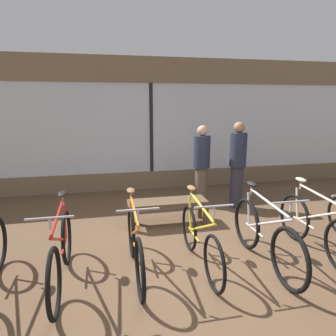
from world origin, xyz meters
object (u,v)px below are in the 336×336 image
at_px(bicycle_center_right, 265,236).
at_px(bicycle_right, 316,228).
at_px(display_bench, 167,205).
at_px(bicycle_center_left, 135,245).
at_px(customer_near_rack, 237,163).
at_px(bicycle_center, 200,239).
at_px(bicycle_left, 61,253).
at_px(customer_by_window, 202,164).

xyz_separation_m(bicycle_center_right, bicycle_right, (0.87, 0.12, -0.01)).
height_order(bicycle_center_right, display_bench, bicycle_center_right).
relative_size(bicycle_center_left, customer_near_rack, 0.97).
bearing_deg(customer_near_rack, display_bench, -159.06).
distance_m(bicycle_center, bicycle_right, 1.73).
xyz_separation_m(bicycle_left, display_bench, (1.60, 1.53, -0.04)).
relative_size(bicycle_center_right, bicycle_right, 1.02).
relative_size(bicycle_center_left, bicycle_right, 0.96).
bearing_deg(bicycle_center_right, customer_by_window, 91.63).
height_order(bicycle_left, bicycle_center_right, bicycle_center_right).
bearing_deg(bicycle_center_right, bicycle_right, 7.69).
bearing_deg(bicycle_left, customer_near_rack, 33.76).
bearing_deg(display_bench, bicycle_center, -85.29).
height_order(customer_near_rack, customer_by_window, customer_near_rack).
height_order(bicycle_center, display_bench, bicycle_center).
relative_size(bicycle_right, display_bench, 1.27).
distance_m(bicycle_left, bicycle_center_right, 2.58).
distance_m(bicycle_center_left, bicycle_center, 0.85).
distance_m(bicycle_center_left, display_bench, 1.65).
xyz_separation_m(bicycle_left, bicycle_right, (3.45, 0.02, 0.00)).
bearing_deg(bicycle_left, customer_by_window, 43.48).
distance_m(bicycle_right, display_bench, 2.38).
xyz_separation_m(bicycle_center, bicycle_right, (1.72, -0.03, 0.02)).
distance_m(customer_near_rack, customer_by_window, 0.73).
bearing_deg(bicycle_center_left, bicycle_right, -0.43).
bearing_deg(bicycle_right, customer_by_window, 111.77).
bearing_deg(bicycle_center_left, bicycle_left, -177.14).
distance_m(bicycle_center_left, bicycle_right, 2.58).
relative_size(bicycle_center_left, bicycle_center_right, 0.94).
relative_size(bicycle_center, customer_by_window, 1.01).
bearing_deg(bicycle_center, bicycle_right, -0.84).
bearing_deg(display_bench, bicycle_left, -136.41).
bearing_deg(bicycle_right, bicycle_center, 179.16).
distance_m(bicycle_center_left, customer_by_window, 2.89).
height_order(display_bench, customer_by_window, customer_by_window).
bearing_deg(bicycle_center, bicycle_center_left, -179.58).
height_order(bicycle_center, bicycle_center_right, bicycle_center_right).
relative_size(bicycle_left, bicycle_center_left, 1.05).
distance_m(bicycle_center_right, customer_near_rack, 2.37).
height_order(bicycle_left, bicycle_right, bicycle_right).
bearing_deg(display_bench, bicycle_center_left, -116.17).
bearing_deg(bicycle_center, customer_near_rack, 54.82).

